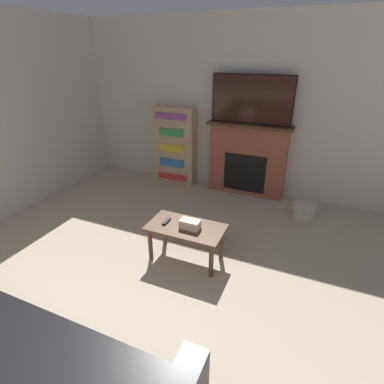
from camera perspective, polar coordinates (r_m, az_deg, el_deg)
name	(u,v)px	position (r m, az deg, el deg)	size (l,w,h in m)	color
wall_back	(238,109)	(4.94, 8.67, 15.41)	(6.33, 0.06, 2.70)	beige
fireplace	(247,160)	(4.94, 10.43, 6.10)	(1.32, 0.28, 1.16)	brown
tv	(252,100)	(4.70, 11.30, 16.86)	(1.22, 0.03, 0.72)	black
coffee_table	(186,232)	(3.35, -1.17, -7.59)	(0.85, 0.46, 0.43)	brown
tissue_box	(190,224)	(3.26, -0.38, -6.17)	(0.22, 0.12, 0.10)	beige
remote_control	(166,221)	(3.40, -4.90, -5.59)	(0.04, 0.15, 0.02)	black
bookshelf	(175,146)	(5.31, -3.25, 8.77)	(0.74, 0.29, 1.34)	tan
storage_basket	(304,210)	(4.60, 20.55, -3.30)	(0.33, 0.33, 0.20)	#BCB29E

